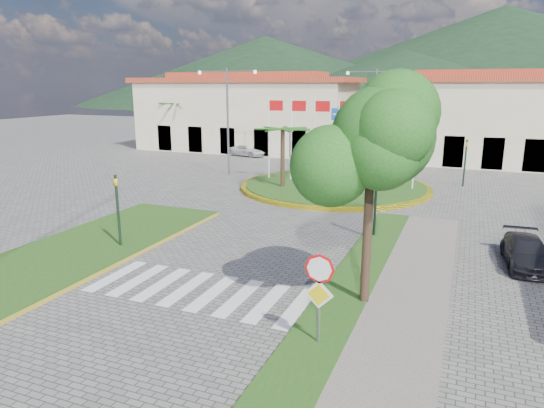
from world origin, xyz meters
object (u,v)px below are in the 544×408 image
at_px(car_dark_b, 440,156).
at_px(car_side_right, 527,252).
at_px(car_dark_a, 327,155).
at_px(stop_sign, 319,285).
at_px(roundabout_island, 335,186).
at_px(white_van, 248,150).
at_px(deciduous_tree, 372,142).

xyz_separation_m(car_dark_b, car_side_right, (4.78, -26.08, -0.01)).
bearing_deg(car_dark_a, stop_sign, 175.88).
height_order(roundabout_island, car_dark_b, roundabout_island).
height_order(white_van, car_dark_b, car_dark_b).
bearing_deg(car_dark_a, deciduous_tree, 178.53).
bearing_deg(roundabout_island, car_dark_b, 68.78).
distance_m(car_dark_a, car_dark_b, 10.14).
bearing_deg(white_van, stop_sign, -137.66).
bearing_deg(car_side_right, roundabout_island, 128.92).
height_order(roundabout_island, car_side_right, roundabout_island).
relative_size(stop_sign, white_van, 0.68).
bearing_deg(stop_sign, car_dark_a, 105.39).
bearing_deg(deciduous_tree, car_dark_b, 89.50).
bearing_deg(deciduous_tree, white_van, 121.21).
bearing_deg(car_dark_a, white_van, 68.79).
distance_m(deciduous_tree, car_dark_b, 32.20).
height_order(deciduous_tree, car_side_right, deciduous_tree).
bearing_deg(car_dark_b, white_van, 100.89).
bearing_deg(stop_sign, car_dark_b, 88.56).
distance_m(white_van, car_dark_b, 17.96).
bearing_deg(car_side_right, deciduous_tree, -135.53).
xyz_separation_m(stop_sign, deciduous_tree, (0.60, 3.04, 3.38)).
bearing_deg(car_side_right, white_van, 130.05).
bearing_deg(car_dark_b, deciduous_tree, -179.69).
relative_size(stop_sign, car_dark_a, 0.85).
bearing_deg(stop_sign, roundabout_island, 103.73).
relative_size(white_van, car_side_right, 1.03).
relative_size(white_van, car_dark_b, 1.14).
bearing_deg(deciduous_tree, roundabout_island, 107.91).
distance_m(car_dark_a, car_side_right, 26.85).
bearing_deg(car_dark_b, roundabout_island, 159.59).
bearing_deg(roundabout_island, deciduous_tree, -72.09).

